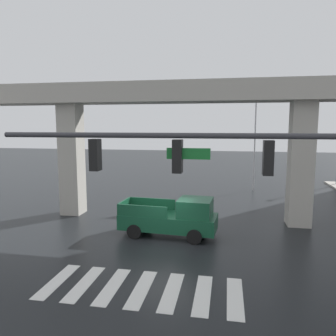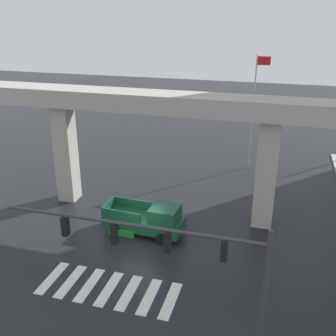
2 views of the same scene
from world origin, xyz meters
The scene contains 6 objects.
ground_plane centered at (0.00, 0.00, 0.00)m, with size 120.00×120.00×0.00m, color black.
crosswalk_stripes centered at (0.00, -4.57, 0.01)m, with size 7.15×2.80×0.01m.
elevated_overpass centered at (0.00, 4.45, 7.20)m, with size 49.27×2.36×8.42m.
pickup_truck centered at (0.21, 1.21, 0.99)m, with size 5.23×2.37×2.08m.
traffic_signal_mast centered at (4.03, -7.19, 4.66)m, with size 10.89×0.32×6.20m.
flagpole centered at (5.42, 14.62, 5.76)m, with size 1.16×0.12×9.94m.
Camera 2 is at (7.56, -20.01, 13.50)m, focal length 42.98 mm.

